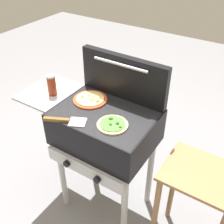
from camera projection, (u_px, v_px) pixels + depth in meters
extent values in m
plane|color=gray|center=(107.00, 201.00, 2.25)|extent=(8.00, 8.00, 0.00)
cube|color=black|center=(106.00, 127.00, 1.79)|extent=(0.64, 0.48, 0.24)
cube|color=black|center=(105.00, 113.00, 1.73)|extent=(0.61, 0.46, 0.01)
cube|color=#B4B4B4|center=(49.00, 92.00, 1.94)|extent=(0.32, 0.41, 0.02)
cube|color=#B4B4B4|center=(51.00, 105.00, 2.00)|extent=(0.02, 0.02, 0.24)
cube|color=#B4B4B4|center=(84.00, 169.00, 1.72)|extent=(0.58, 0.02, 0.10)
cylinder|color=black|center=(67.00, 164.00, 1.76)|extent=(0.04, 0.02, 0.04)
cylinder|color=black|center=(97.00, 180.00, 1.65)|extent=(0.04, 0.02, 0.04)
cylinder|color=#B4B4B4|center=(62.00, 175.00, 2.04)|extent=(0.04, 0.04, 0.66)
cylinder|color=#B4B4B4|center=(124.00, 209.00, 1.81)|extent=(0.04, 0.04, 0.66)
cylinder|color=#B4B4B4|center=(92.00, 146.00, 2.30)|extent=(0.04, 0.04, 0.66)
cylinder|color=#B4B4B4|center=(150.00, 172.00, 2.07)|extent=(0.04, 0.04, 0.66)
cube|color=black|center=(123.00, 77.00, 1.78)|extent=(0.63, 0.06, 0.30)
cylinder|color=#B7B7BC|center=(120.00, 65.00, 1.69)|extent=(0.38, 0.02, 0.02)
cylinder|color=#E0C17F|center=(113.00, 125.00, 1.61)|extent=(0.19, 0.19, 0.01)
cylinder|color=#4C8C38|center=(113.00, 124.00, 1.60)|extent=(0.15, 0.15, 0.01)
sphere|color=#4E822E|center=(120.00, 127.00, 1.57)|extent=(0.02, 0.02, 0.02)
sphere|color=green|center=(110.00, 124.00, 1.59)|extent=(0.02, 0.02, 0.02)
sphere|color=#518C32|center=(111.00, 118.00, 1.63)|extent=(0.03, 0.03, 0.03)
sphere|color=#3E8C3D|center=(117.00, 123.00, 1.60)|extent=(0.02, 0.02, 0.02)
cylinder|color=#C64723|center=(90.00, 100.00, 1.83)|extent=(0.23, 0.23, 0.01)
cylinder|color=#EDD17A|center=(90.00, 98.00, 1.82)|extent=(0.19, 0.19, 0.01)
sphere|color=#F2AB63|center=(93.00, 97.00, 1.83)|extent=(0.02, 0.02, 0.02)
sphere|color=#C2BE63|center=(97.00, 101.00, 1.79)|extent=(0.02, 0.02, 0.02)
sphere|color=#B9E987|center=(92.00, 99.00, 1.81)|extent=(0.02, 0.02, 0.02)
sphere|color=#DFE06A|center=(91.00, 100.00, 1.80)|extent=(0.02, 0.02, 0.02)
sphere|color=#E6C55E|center=(89.00, 95.00, 1.84)|extent=(0.02, 0.02, 0.02)
sphere|color=#D9EE6B|center=(82.00, 97.00, 1.83)|extent=(0.02, 0.02, 0.02)
cylinder|color=maroon|center=(52.00, 86.00, 1.86)|extent=(0.06, 0.06, 0.13)
cylinder|color=silver|center=(50.00, 76.00, 1.81)|extent=(0.06, 0.06, 0.01)
cube|color=#B7BABF|center=(78.00, 122.00, 1.63)|extent=(0.13, 0.12, 0.01)
cube|color=brown|center=(56.00, 120.00, 1.64)|extent=(0.15, 0.09, 0.02)
cube|color=olive|center=(203.00, 174.00, 1.53)|extent=(0.44, 0.36, 0.02)
cylinder|color=olive|center=(155.00, 217.00, 1.73)|extent=(0.04, 0.04, 0.71)
cylinder|color=olive|center=(173.00, 185.00, 1.93)|extent=(0.04, 0.04, 0.71)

